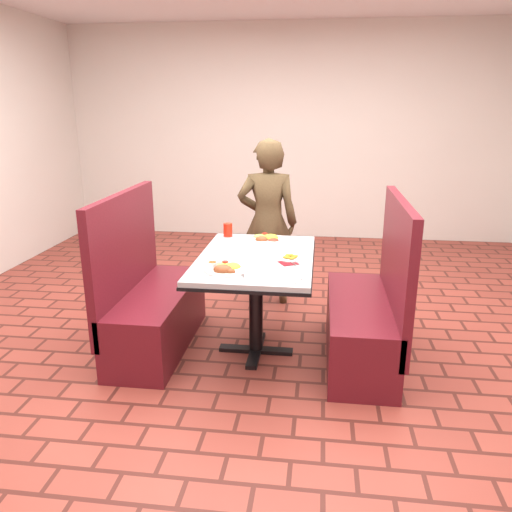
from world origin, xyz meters
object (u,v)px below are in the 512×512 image
object	(u,v)px
diner_person	(268,223)
far_dinner_plate	(266,237)
booth_bench_left	(151,306)
dining_table	(256,269)
red_tumbler	(228,230)
plantain_plate	(291,258)
booth_bench_right	(367,317)
near_dinner_plate	(225,266)

from	to	relation	value
diner_person	far_dinner_plate	world-z (taller)	diner_person
booth_bench_left	diner_person	world-z (taller)	diner_person
dining_table	far_dinner_plate	distance (m)	0.44
far_dinner_plate	red_tumbler	world-z (taller)	red_tumbler
diner_person	plantain_plate	xyz separation A→B (m)	(0.28, -1.08, 0.01)
booth_bench_right	plantain_plate	distance (m)	0.70
booth_bench_right	diner_person	bearing A→B (deg)	128.58
dining_table	booth_bench_right	bearing A→B (deg)	0.00
near_dinner_plate	plantain_plate	distance (m)	0.50
booth_bench_right	near_dinner_plate	xyz separation A→B (m)	(-0.95, -0.35, 0.45)
booth_bench_left	red_tumbler	world-z (taller)	booth_bench_left
dining_table	booth_bench_left	world-z (taller)	booth_bench_left
booth_bench_left	booth_bench_right	world-z (taller)	same
booth_bench_right	booth_bench_left	bearing A→B (deg)	180.00
diner_person	far_dinner_plate	xyz separation A→B (m)	(0.06, -0.61, 0.03)
dining_table	far_dinner_plate	size ratio (longest dim) A/B	4.16
diner_person	red_tumbler	world-z (taller)	diner_person
booth_bench_left	booth_bench_right	size ratio (longest dim) A/B	1.00
near_dinner_plate	red_tumbler	world-z (taller)	red_tumbler
dining_table	near_dinner_plate	xyz separation A→B (m)	(-0.15, -0.35, 0.13)
far_dinner_plate	plantain_plate	xyz separation A→B (m)	(0.22, -0.47, -0.02)
booth_bench_right	diner_person	xyz separation A→B (m)	(-0.83, 1.04, 0.42)
booth_bench_left	plantain_plate	size ratio (longest dim) A/B	7.12
plantain_plate	near_dinner_plate	bearing A→B (deg)	-142.40
dining_table	plantain_plate	xyz separation A→B (m)	(0.25, -0.05, 0.11)
dining_table	booth_bench_right	size ratio (longest dim) A/B	1.01
booth_bench_right	far_dinner_plate	size ratio (longest dim) A/B	4.12
diner_person	plantain_plate	distance (m)	1.12
booth_bench_right	plantain_plate	bearing A→B (deg)	-175.17
dining_table	booth_bench_left	xyz separation A→B (m)	(-0.80, 0.00, -0.32)
booth_bench_right	diner_person	world-z (taller)	diner_person
plantain_plate	red_tumbler	bearing A→B (deg)	133.98
booth_bench_left	red_tumbler	xyz separation A→B (m)	(0.50, 0.52, 0.47)
dining_table	red_tumbler	distance (m)	0.61
far_dinner_plate	plantain_plate	size ratio (longest dim) A/B	1.73
plantain_plate	diner_person	bearing A→B (deg)	104.32
near_dinner_plate	far_dinner_plate	size ratio (longest dim) A/B	0.96
far_dinner_plate	red_tumbler	distance (m)	0.34
dining_table	booth_bench_left	bearing A→B (deg)	180.00
diner_person	near_dinner_plate	xyz separation A→B (m)	(-0.12, -1.39, 0.03)
dining_table	diner_person	xyz separation A→B (m)	(-0.03, 1.04, 0.10)
red_tumbler	booth_bench_left	bearing A→B (deg)	-134.11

